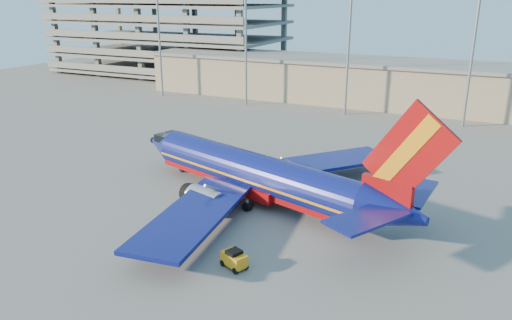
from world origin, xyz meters
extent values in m
plane|color=slate|center=(0.00, 0.00, 0.00)|extent=(220.00, 220.00, 0.00)
cube|color=gray|center=(10.00, 58.00, 4.00)|extent=(120.00, 15.00, 8.00)
cube|color=slate|center=(10.00, 58.00, 8.20)|extent=(122.00, 16.00, 0.60)
cube|color=slate|center=(-62.00, 74.00, 1.00)|extent=(60.00, 30.00, 0.70)
cube|color=slate|center=(-62.00, 74.00, 5.20)|extent=(60.00, 30.00, 0.70)
cube|color=slate|center=(-62.00, 74.00, 9.40)|extent=(60.00, 30.00, 0.70)
cube|color=slate|center=(-62.00, 74.00, 13.60)|extent=(60.00, 30.00, 0.70)
cube|color=slate|center=(-62.00, 74.00, 17.80)|extent=(60.00, 30.00, 0.70)
cube|color=slate|center=(-62.00, 87.00, 10.50)|extent=(1.20, 1.20, 21.00)
cylinder|color=gray|center=(-45.00, 46.00, 14.00)|extent=(0.44, 0.44, 28.00)
cylinder|color=gray|center=(-25.00, 46.00, 14.00)|extent=(0.44, 0.44, 28.00)
cylinder|color=gray|center=(-5.00, 46.00, 14.00)|extent=(0.44, 0.44, 28.00)
cylinder|color=gray|center=(15.00, 46.00, 14.00)|extent=(0.44, 0.44, 28.00)
cylinder|color=navy|center=(-2.96, 3.75, 2.99)|extent=(26.60, 11.77, 4.10)
cube|color=#9C0C0D|center=(-2.96, 3.75, 1.94)|extent=(26.37, 11.03, 1.44)
cube|color=orange|center=(-2.96, 3.75, 2.71)|extent=(26.62, 11.81, 0.24)
cone|color=navy|center=(-17.88, 8.36, 2.99)|extent=(5.65, 5.29, 4.10)
cube|color=black|center=(-16.50, 7.93, 4.04)|extent=(3.39, 3.54, 0.89)
cone|color=navy|center=(12.49, -1.03, 3.38)|extent=(6.71, 5.62, 4.10)
cube|color=#9C0C0D|center=(11.64, -0.77, 4.87)|extent=(4.62, 1.96, 2.44)
cube|color=#9C0C0D|center=(13.12, -1.23, 8.75)|extent=(7.87, 2.74, 8.84)
cube|color=orange|center=(12.91, -1.16, 8.75)|extent=(5.30, 2.04, 6.93)
cube|color=navy|center=(13.18, 2.70, 3.99)|extent=(3.95, 7.36, 0.24)
cube|color=navy|center=(10.95, -4.50, 3.99)|extent=(6.36, 7.81, 0.24)
cube|color=navy|center=(1.51, 12.57, 1.99)|extent=(15.47, 16.56, 0.39)
cube|color=navy|center=(-4.25, -6.05, 1.99)|extent=(7.54, 17.70, 0.39)
cube|color=#9C0C0D|center=(-2.43, 3.58, 1.50)|extent=(7.62, 6.09, 1.11)
cylinder|color=gray|center=(-2.53, 9.64, 1.27)|extent=(4.50, 3.40, 2.33)
cylinder|color=gray|center=(-5.93, -1.36, 1.27)|extent=(4.50, 3.40, 2.33)
cylinder|color=gray|center=(-14.60, 7.35, 0.61)|extent=(0.33, 0.33, 1.22)
cylinder|color=black|center=(-14.60, 7.35, 0.35)|extent=(0.76, 0.47, 0.71)
cylinder|color=black|center=(-0.52, 6.01, 0.47)|extent=(1.07, 0.86, 0.93)
cylinder|color=black|center=(-2.22, 0.51, 0.47)|extent=(1.07, 0.86, 0.93)
cube|color=orange|center=(1.72, -9.81, 0.75)|extent=(2.41, 1.95, 1.00)
cube|color=black|center=(1.72, -9.81, 1.35)|extent=(1.36, 1.41, 0.35)
cylinder|color=black|center=(1.20, -8.98, 0.26)|extent=(0.55, 0.37, 0.52)
cylinder|color=black|center=(0.76, -9.99, 0.26)|extent=(0.55, 0.37, 0.52)
cylinder|color=black|center=(2.67, -9.62, 0.26)|extent=(0.55, 0.37, 0.52)
cylinder|color=black|center=(2.23, -10.63, 0.26)|extent=(0.55, 0.37, 0.52)
camera|label=1|loc=(18.40, -40.86, 20.92)|focal=35.00mm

